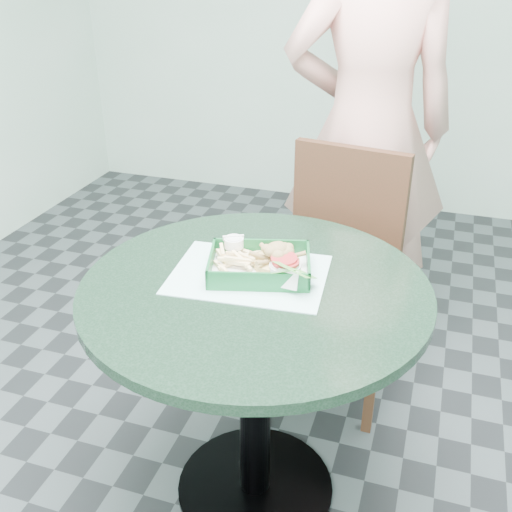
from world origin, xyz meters
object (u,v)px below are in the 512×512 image
(diner_person, at_px, (373,75))
(food_basket, at_px, (259,275))
(dining_chair, at_px, (340,259))
(crab_sandwich, at_px, (278,264))
(cafe_table, at_px, (255,343))
(sauce_ramekin, at_px, (244,246))

(diner_person, distance_m, food_basket, 1.03)
(dining_chair, height_order, crab_sandwich, dining_chair)
(diner_person, height_order, crab_sandwich, diner_person)
(diner_person, bearing_deg, cafe_table, 67.55)
(food_basket, xyz_separation_m, sauce_ramekin, (-0.08, 0.09, 0.03))
(cafe_table, height_order, crab_sandwich, crab_sandwich)
(cafe_table, xyz_separation_m, crab_sandwich, (0.04, 0.07, 0.22))
(crab_sandwich, bearing_deg, cafe_table, -118.27)
(cafe_table, height_order, diner_person, diner_person)
(dining_chair, xyz_separation_m, food_basket, (-0.12, -0.59, 0.23))
(cafe_table, bearing_deg, crab_sandwich, 61.73)
(dining_chair, xyz_separation_m, crab_sandwich, (-0.08, -0.57, 0.27))
(cafe_table, distance_m, diner_person, 1.16)
(food_basket, bearing_deg, cafe_table, -84.12)
(dining_chair, relative_size, food_basket, 3.44)
(cafe_table, bearing_deg, dining_chair, 79.77)
(dining_chair, relative_size, crab_sandwich, 7.34)
(crab_sandwich, height_order, sauce_ramekin, crab_sandwich)
(food_basket, relative_size, crab_sandwich, 2.13)
(food_basket, height_order, crab_sandwich, crab_sandwich)
(crab_sandwich, bearing_deg, food_basket, -158.78)
(cafe_table, distance_m, dining_chair, 0.66)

